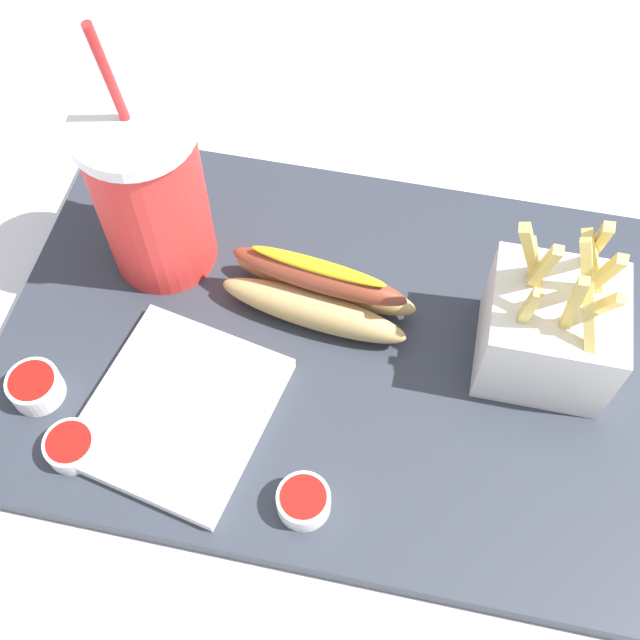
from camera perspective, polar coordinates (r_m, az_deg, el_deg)
The scene contains 9 objects.
ground_plane at distance 0.64m, azimuth -0.00°, elevation -2.79°, with size 2.40×2.40×0.02m, color silver.
food_tray at distance 0.62m, azimuth -0.00°, elevation -1.92°, with size 0.49×0.35×0.02m, color #2D333D.
soda_cup at distance 0.61m, azimuth -12.25°, elevation 8.93°, with size 0.09×0.09×0.23m.
fries_basket at distance 0.59m, azimuth 16.42°, elevation -0.61°, with size 0.09×0.09×0.16m.
hot_dog_1 at distance 0.60m, azimuth -0.12°, elevation 2.08°, with size 0.16×0.07×0.06m.
ketchup_cup_1 at distance 0.61m, azimuth -20.06°, elevation -4.55°, with size 0.04×0.04×0.02m.
ketchup_cup_2 at distance 0.55m, azimuth -1.20°, elevation -13.04°, with size 0.04×0.04×0.02m.
ketchup_cup_3 at distance 0.59m, azimuth -17.68°, elevation -8.73°, with size 0.04×0.04×0.02m.
napkin_stack at distance 0.58m, azimuth -10.21°, elevation -6.50°, with size 0.12×0.14×0.01m, color white.
Camera 1 is at (-0.06, 0.29, 0.55)m, focal length 43.89 mm.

